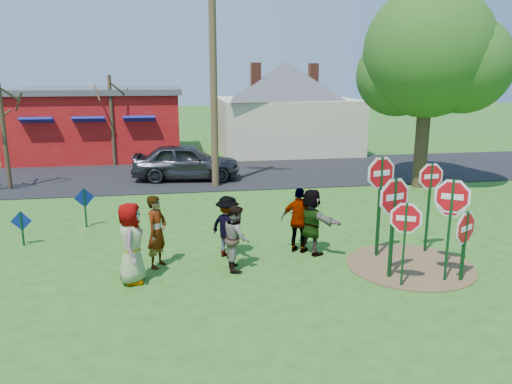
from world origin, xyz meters
TOP-DOWN VIEW (x-y plane):
  - ground at (0.00, 0.00)m, footprint 120.00×120.00m
  - road at (0.00, 11.50)m, footprint 120.00×7.50m
  - dirt_patch at (4.50, -1.00)m, footprint 3.20×3.20m
  - red_building at (-5.50, 17.99)m, footprint 9.40×7.69m
  - cream_house at (5.50, 18.00)m, footprint 9.40×9.40m
  - stop_sign_a at (3.73, -2.12)m, footprint 0.87×0.44m
  - stop_sign_b at (3.92, -0.21)m, footprint 1.12×0.32m
  - stop_sign_c at (4.87, -2.01)m, footprint 0.94×0.57m
  - stop_sign_d at (5.37, -0.12)m, footprint 0.95×0.07m
  - stop_sign_e at (5.24, -2.08)m, footprint 0.94×0.54m
  - stop_sign_f at (5.43, -1.08)m, footprint 0.84×0.57m
  - stop_sign_g at (3.66, -1.61)m, footprint 1.13×0.39m
  - blue_diamond_c at (-5.64, 2.25)m, footprint 0.58×0.06m
  - blue_diamond_d at (-4.15, 3.74)m, footprint 0.59×0.23m
  - person_a at (-2.38, -0.86)m, footprint 0.65×0.97m
  - person_b at (-1.82, 0.02)m, footprint 0.72×0.81m
  - person_c at (0.13, -0.45)m, footprint 0.63×0.80m
  - person_d at (0.00, 0.43)m, footprint 1.18×1.21m
  - person_e at (1.96, 0.46)m, footprint 1.13×0.90m
  - person_f at (2.24, 0.29)m, footprint 1.41×1.66m
  - suv at (-0.79, 10.29)m, footprint 4.94×2.38m
  - utility_pole at (0.39, 8.75)m, footprint 2.22×1.06m
  - leafy_tree at (9.13, 7.37)m, footprint 5.77×5.27m
  - bare_tree_east at (-4.39, 14.46)m, footprint 1.80×1.80m
  - bare_tree_mid at (-8.12, 9.61)m, footprint 1.80×1.80m

SIDE VIEW (x-z plane):
  - ground at x=0.00m, z-range 0.00..0.00m
  - dirt_patch at x=4.50m, z-range 0.00..0.03m
  - road at x=0.00m, z-range 0.00..0.04m
  - blue_diamond_c at x=-5.64m, z-range 0.11..1.12m
  - blue_diamond_d at x=-4.15m, z-range 0.15..1.43m
  - person_c at x=0.13m, z-range 0.00..1.64m
  - person_d at x=0.00m, z-range 0.00..1.66m
  - suv at x=-0.79m, z-range 0.04..1.67m
  - person_e at x=1.96m, z-range 0.00..1.79m
  - person_f at x=2.24m, z-range 0.00..1.80m
  - person_b at x=-1.82m, z-range 0.00..1.85m
  - person_a at x=-2.38m, z-range 0.00..1.93m
  - stop_sign_e at x=5.24m, z-range 0.28..2.13m
  - stop_sign_a at x=3.73m, z-range 0.40..2.51m
  - stop_sign_f at x=5.43m, z-range 0.43..2.58m
  - stop_sign_g at x=3.66m, z-range 0.49..3.08m
  - stop_sign_c at x=4.87m, z-range 0.51..3.11m
  - stop_sign_d at x=5.37m, z-range 0.59..3.18m
  - red_building at x=-5.50m, z-range 0.02..3.92m
  - stop_sign_b at x=3.92m, z-range 0.62..3.48m
  - cream_house at x=5.50m, z-range -0.33..6.17m
  - bare_tree_east at x=-4.39m, z-range 0.68..5.32m
  - bare_tree_mid at x=-8.12m, z-range 0.69..5.40m
  - utility_pole at x=0.39m, z-range 0.25..9.91m
  - leafy_tree at x=9.13m, z-range 1.18..9.38m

